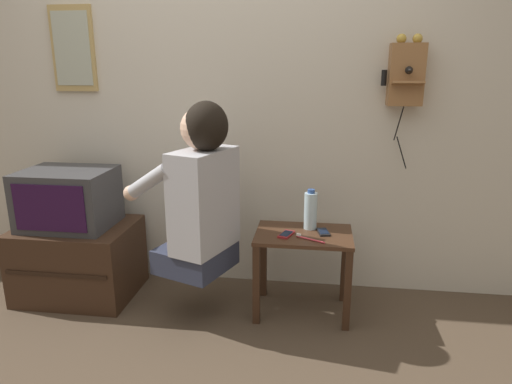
{
  "coord_description": "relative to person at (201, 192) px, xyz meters",
  "views": [
    {
      "loc": [
        0.6,
        -1.77,
        1.45
      ],
      "look_at": [
        0.26,
        0.69,
        0.76
      ],
      "focal_mm": 32.0,
      "sensor_mm": 36.0,
      "label": 1
    }
  ],
  "objects": [
    {
      "name": "cell_phone_held",
      "position": [
        0.47,
        0.1,
        -0.26
      ],
      "size": [
        0.1,
        0.14,
        0.01
      ],
      "rotation": [
        0.0,
        0.0,
        -0.33
      ],
      "color": "maroon",
      "rests_on": "side_table"
    },
    {
      "name": "toothbrush",
      "position": [
        0.6,
        0.05,
        -0.26
      ],
      "size": [
        0.16,
        0.09,
        0.02
      ],
      "rotation": [
        0.0,
        0.0,
        1.09
      ],
      "color": "#D83F4C",
      "rests_on": "side_table"
    },
    {
      "name": "wall_back",
      "position": [
        0.04,
        0.55,
        0.5
      ],
      "size": [
        6.8,
        0.05,
        2.55
      ],
      "color": "beige",
      "rests_on": "ground_plane"
    },
    {
      "name": "tv_stand",
      "position": [
        -0.87,
        0.18,
        -0.54
      ],
      "size": [
        0.71,
        0.54,
        0.47
      ],
      "color": "#382316",
      "rests_on": "ground_plane"
    },
    {
      "name": "wall_phone_antique",
      "position": [
        1.12,
        0.47,
        0.63
      ],
      "size": [
        0.24,
        0.18,
        0.78
      ],
      "color": "olive"
    },
    {
      "name": "water_bottle",
      "position": [
        0.6,
        0.24,
        -0.15
      ],
      "size": [
        0.08,
        0.08,
        0.24
      ],
      "color": "silver",
      "rests_on": "side_table"
    },
    {
      "name": "framed_picture",
      "position": [
        -0.94,
        0.51,
        0.78
      ],
      "size": [
        0.28,
        0.03,
        0.53
      ],
      "color": "tan"
    },
    {
      "name": "person",
      "position": [
        0.0,
        0.0,
        0.0
      ],
      "size": [
        0.63,
        0.56,
        0.97
      ],
      "rotation": [
        0.0,
        0.0,
        1.21
      ],
      "color": "#2D3347",
      "rests_on": "ground_plane"
    },
    {
      "name": "ground_plane",
      "position": [
        0.04,
        -0.58,
        -0.77
      ],
      "size": [
        14.0,
        14.0,
        0.0
      ],
      "primitive_type": "plane",
      "color": "#4C3D2D"
    },
    {
      "name": "cell_phone_spare",
      "position": [
        0.68,
        0.17,
        -0.26
      ],
      "size": [
        0.09,
        0.13,
        0.01
      ],
      "rotation": [
        0.0,
        0.0,
        0.22
      ],
      "color": "black",
      "rests_on": "side_table"
    },
    {
      "name": "television",
      "position": [
        -0.89,
        0.18,
        -0.12
      ],
      "size": [
        0.54,
        0.43,
        0.36
      ],
      "color": "#38383A",
      "rests_on": "tv_stand"
    },
    {
      "name": "side_table",
      "position": [
        0.57,
        0.15,
        -0.38
      ],
      "size": [
        0.56,
        0.39,
        0.5
      ],
      "color": "#422819",
      "rests_on": "ground_plane"
    }
  ]
}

